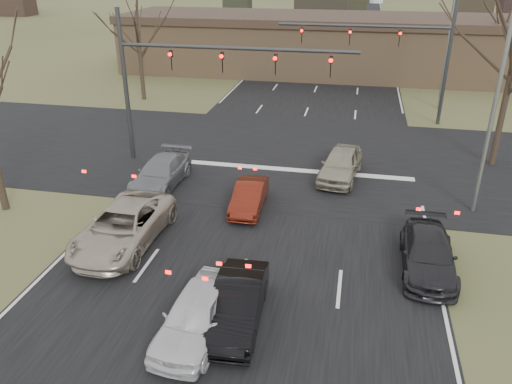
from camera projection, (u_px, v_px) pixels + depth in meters
The scene contains 17 objects.
ground at pixel (216, 334), 14.98m from camera, with size 360.00×360.00×0.00m, color #474C28.
road_main at pixel (336, 39), 68.07m from camera, with size 14.00×300.00×0.02m, color black.
road_cross at pixel (288, 156), 28.25m from camera, with size 200.00×14.00×0.02m, color black.
building at pixel (345, 45), 47.10m from camera, with size 42.40×10.40×5.30m.
mast_arm_near at pixel (183, 69), 25.27m from camera, with size 12.12×0.24×8.00m.
mast_arm_far at pixel (404, 46), 32.05m from camera, with size 11.12×0.24×8.00m.
streetlight_right_near at pixel (494, 86), 19.82m from camera, with size 2.34×0.25×10.00m.
streetlight_right_far at pixel (448, 30), 34.77m from camera, with size 2.34×0.25×10.00m.
tree_left_far at pixel (135, 0), 36.33m from camera, with size 5.70×5.70×9.50m.
tree_right_far at pixel (511, 1), 40.23m from camera, with size 5.40×5.40×9.00m.
car_silver_suv at pixel (124, 226), 19.37m from camera, with size 2.56×5.55×1.54m, color #B5A792.
car_white_sedan at pixel (196, 314), 14.70m from camera, with size 1.68×4.17×1.42m, color silver.
car_black_hatch at pixel (237, 304), 15.20m from camera, with size 1.44×4.12×1.36m, color black.
car_charcoal_sedan at pixel (428, 254), 17.79m from camera, with size 1.82×4.47×1.30m, color black.
car_grey_ahead at pixel (161, 173), 24.39m from camera, with size 1.91×4.70×1.36m, color slate.
car_red_ahead at pixel (249, 196), 22.17m from camera, with size 1.26×3.61×1.19m, color #5A180C.
car_silver_ahead at pixel (341, 164), 25.17m from camera, with size 1.78×4.43×1.51m, color #A49C85.
Camera 1 is at (3.54, -11.22, 10.27)m, focal length 35.00 mm.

